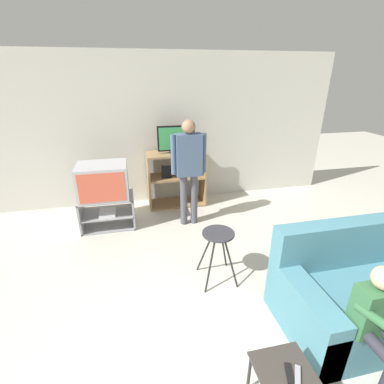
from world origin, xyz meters
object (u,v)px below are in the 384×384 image
Objects in this scene: tv_stand at (108,212)px; snack_table at (284,377)px; remote_control_black at (289,374)px; person_seated_child at (381,323)px; folding_stool at (218,241)px; television_flat at (176,140)px; remote_control_white at (298,376)px; media_shelf at (176,178)px; television_main at (103,181)px; couch at (358,294)px; person_standing_adult at (189,164)px.

tv_stand reaches higher than snack_table.
person_seated_child is at bearing 24.83° from remote_control_black.
television_flat is at bearing 92.97° from folding_stool.
remote_control_white is at bearing -9.90° from remote_control_black.
folding_stool is 1.47m from remote_control_black.
media_shelf reaches higher than remote_control_white.
snack_table is 2.74× the size of remote_control_white.
television_main is at bearing 125.25° from person_seated_child.
tv_stand is at bearing 114.07° from snack_table.
television_main is 1.15× the size of folding_stool.
couch is 1.44× the size of person_seated_child.
tv_stand is 3.31m from remote_control_black.
television_flat is 3.66m from person_seated_child.
snack_table is 2.89m from person_standing_adult.
tv_stand reaches higher than remote_control_white.
tv_stand is 5.65× the size of remote_control_black.
tv_stand is at bearing 135.36° from couch.
television_main is 3.49m from couch.
couch is at bearing 62.59° from remote_control_white.
folding_stool is 1.45m from snack_table.
remote_control_white is (0.09, -1.49, -0.11)m from folding_stool.
remote_control_black is (1.35, -3.02, 0.16)m from tv_stand.
television_flat is at bearing 23.91° from television_main.
remote_control_white is (0.20, -3.60, -0.79)m from television_flat.
television_flat is 3.69m from remote_control_white.
television_main is 3.34m from remote_control_black.
television_main reaches higher than folding_stool.
television_flat is (1.21, 0.54, 0.44)m from television_main.
folding_stool is 0.42× the size of couch.
person_standing_adult reaches higher than remote_control_black.
tv_stand is 1.27× the size of television_flat.
television_flat reaches higher than snack_table.
television_flat is at bearing 104.18° from person_seated_child.
television_flat is at bearing -55.76° from media_shelf.
remote_control_black is 0.09× the size of person_standing_adult.
television_main is at bearing 171.02° from person_standing_adult.
television_main is at bearing 133.71° from remote_control_black.
person_seated_child reaches higher than remote_control_white.
couch is (1.05, 0.63, -0.10)m from remote_control_white.
television_flat is 4.44× the size of remote_control_white.
television_flat is at bearing 24.69° from tv_stand.
remote_control_black is at bearing -65.80° from television_main.
television_flat is 0.62× the size of person_seated_child.
media_shelf is 0.99× the size of person_seated_child.
television_main is 5.03× the size of remote_control_black.
tv_stand is 1.63m from television_flat.
remote_control_black is at bearing -88.30° from folding_stool.
tv_stand is at bearing -155.31° from television_flat.
folding_stool reaches higher than remote_control_white.
person_seated_child is (0.69, 0.09, 0.21)m from remote_control_white.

